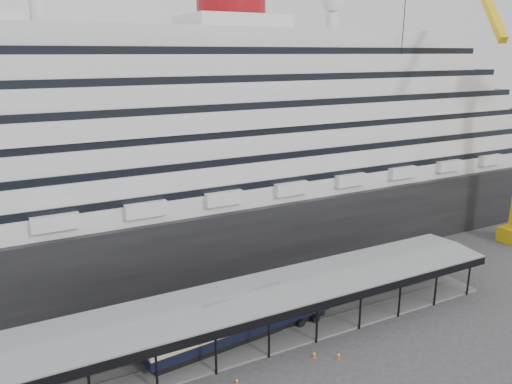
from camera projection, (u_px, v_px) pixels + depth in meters
ground at (298, 354)px, 50.94m from camera, size 200.00×200.00×0.00m
cruise_ship at (184, 133)px, 73.25m from camera, size 130.00×30.00×43.90m
platform_canopy at (274, 312)px, 54.56m from camera, size 56.00×9.18×5.30m
pullman_carriage at (243, 318)px, 52.80m from camera, size 22.06×4.95×21.49m
traffic_cone_left at (237, 381)px, 46.20m from camera, size 0.45×0.45×0.69m
traffic_cone_mid at (339, 355)px, 50.13m from camera, size 0.47×0.47×0.69m
traffic_cone_right at (314, 354)px, 50.28m from camera, size 0.39×0.39×0.71m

